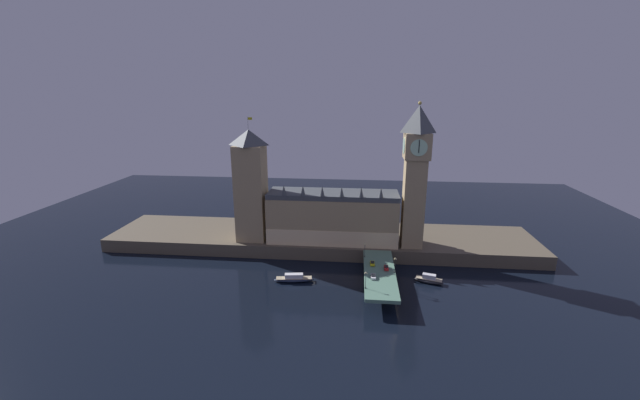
{
  "coord_description": "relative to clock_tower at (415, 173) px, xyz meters",
  "views": [
    {
      "loc": [
        18.93,
        -155.33,
        79.29
      ],
      "look_at": [
        1.61,
        20.0,
        30.1
      ],
      "focal_mm": 22.0,
      "sensor_mm": 36.0,
      "label": 1
    }
  ],
  "objects": [
    {
      "name": "bridge",
      "position": [
        -16.42,
        -31.4,
        -37.67
      ],
      "size": [
        12.93,
        46.0,
        6.76
      ],
      "color": "slate",
      "rests_on": "ground_plane"
    },
    {
      "name": "street_lamp_mid",
      "position": [
        -10.33,
        -31.4,
        -31.77
      ],
      "size": [
        1.34,
        0.6,
        6.63
      ],
      "color": "#2D3333",
      "rests_on": "bridge"
    },
    {
      "name": "embankment",
      "position": [
        -45.44,
        12.6,
        -39.41
      ],
      "size": [
        220.0,
        42.0,
        6.54
      ],
      "color": "brown",
      "rests_on": "ground_plane"
    },
    {
      "name": "clock_tower",
      "position": [
        0.0,
        0.0,
        0.0
      ],
      "size": [
        12.07,
        12.18,
        68.35
      ],
      "color": "tan",
      "rests_on": "embankment"
    },
    {
      "name": "car_northbound_lead",
      "position": [
        -19.27,
        -24.51,
        -35.31
      ],
      "size": [
        2.04,
        4.47,
        1.31
      ],
      "color": "yellow",
      "rests_on": "bridge"
    },
    {
      "name": "ground_plane",
      "position": [
        -45.44,
        -26.4,
        -42.68
      ],
      "size": [
        400.0,
        400.0,
        0.0
      ],
      "primitive_type": "plane",
      "color": "black"
    },
    {
      "name": "car_southbound_trail",
      "position": [
        -13.58,
        -28.7,
        -35.18
      ],
      "size": [
        1.84,
        4.14,
        1.58
      ],
      "color": "red",
      "rests_on": "bridge"
    },
    {
      "name": "boat_downstream",
      "position": [
        4.91,
        -25.84,
        -41.23
      ],
      "size": [
        12.8,
        7.09,
        3.97
      ],
      "color": "#28282D",
      "rests_on": "ground_plane"
    },
    {
      "name": "boat_upstream",
      "position": [
        -52.7,
        -30.42,
        -41.36
      ],
      "size": [
        17.71,
        6.16,
        3.6
      ],
      "color": "#1E2842",
      "rests_on": "ground_plane"
    },
    {
      "name": "parliament_hall",
      "position": [
        -38.44,
        3.72,
        -23.73
      ],
      "size": [
        63.79,
        19.62,
        29.83
      ],
      "color": "tan",
      "rests_on": "embankment"
    },
    {
      "name": "victoria_tower",
      "position": [
        -78.98,
        2.1,
        -8.49
      ],
      "size": [
        14.29,
        14.29,
        61.04
      ],
      "color": "tan",
      "rests_on": "embankment"
    },
    {
      "name": "street_lamp_far",
      "position": [
        -22.51,
        -16.68,
        -31.78
      ],
      "size": [
        1.34,
        0.6,
        6.61
      ],
      "color": "#2D3333",
      "rests_on": "bridge"
    },
    {
      "name": "street_lamp_near",
      "position": [
        -22.51,
        -46.12,
        -31.63
      ],
      "size": [
        1.34,
        0.6,
        6.85
      ],
      "color": "#2D3333",
      "rests_on": "bridge"
    },
    {
      "name": "car_northbound_trail",
      "position": [
        -19.27,
        -37.07,
        -35.27
      ],
      "size": [
        2.02,
        4.29,
        1.39
      ],
      "color": "white",
      "rests_on": "bridge"
    }
  ]
}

